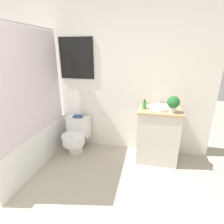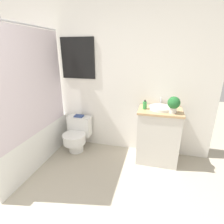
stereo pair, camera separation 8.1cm
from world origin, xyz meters
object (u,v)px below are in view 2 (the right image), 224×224
(toilet, at_px, (77,134))
(soap_bottle, at_px, (145,105))
(book_on_tank, at_px, (79,116))
(potted_plant, at_px, (174,104))
(sink, at_px, (161,108))

(toilet, bearing_deg, soap_bottle, -0.09)
(toilet, relative_size, book_on_tank, 3.77)
(potted_plant, bearing_deg, soap_bottle, 167.94)
(sink, relative_size, potted_plant, 1.56)
(sink, distance_m, soap_bottle, 0.24)
(sink, distance_m, book_on_tank, 1.39)
(soap_bottle, relative_size, book_on_tank, 0.90)
(sink, height_order, book_on_tank, sink)
(toilet, distance_m, book_on_tank, 0.32)
(toilet, height_order, sink, sink)
(potted_plant, bearing_deg, book_on_tank, 171.98)
(sink, bearing_deg, soap_bottle, -168.87)
(potted_plant, bearing_deg, sink, 141.73)
(toilet, height_order, soap_bottle, soap_bottle)
(toilet, xyz_separation_m, soap_bottle, (1.13, -0.00, 0.62))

